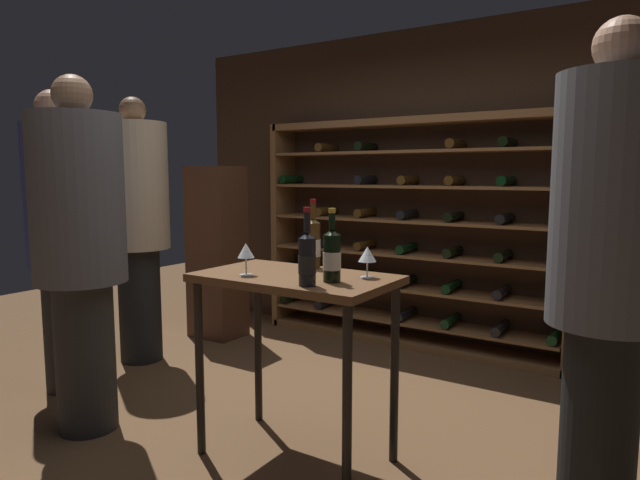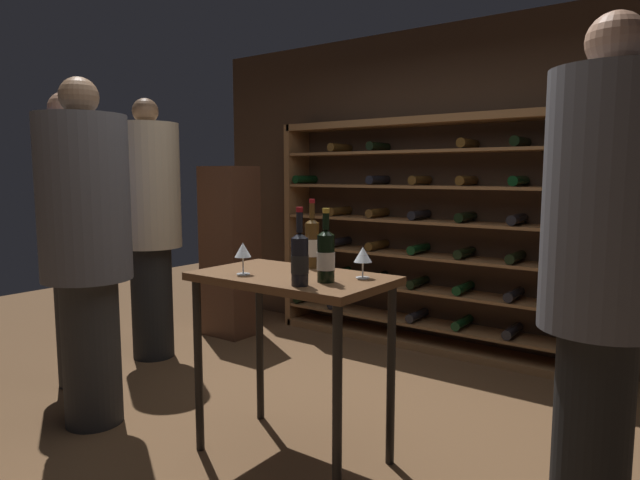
# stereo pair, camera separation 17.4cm
# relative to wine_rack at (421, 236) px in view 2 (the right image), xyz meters

# --- Properties ---
(ground_plane) EXTENTS (10.26, 10.26, 0.00)m
(ground_plane) POSITION_rel_wine_rack_xyz_m (0.18, -1.92, -0.95)
(ground_plane) COLOR brown
(back_wall) EXTENTS (5.04, 0.10, 2.70)m
(back_wall) POSITION_rel_wine_rack_xyz_m (0.18, 0.21, 0.40)
(back_wall) COLOR #3D2B1E
(back_wall) RESTS_ON ground
(wine_rack) EXTENTS (2.69, 0.32, 1.93)m
(wine_rack) POSITION_rel_wine_rack_xyz_m (0.00, 0.00, 0.00)
(wine_rack) COLOR brown
(wine_rack) RESTS_ON ground
(tasting_table) EXTENTS (0.99, 0.58, 0.97)m
(tasting_table) POSITION_rel_wine_rack_xyz_m (0.31, -2.10, -0.12)
(tasting_table) COLOR brown
(tasting_table) RESTS_ON ground
(person_bystander_dark_jacket) EXTENTS (0.44, 0.44, 2.04)m
(person_bystander_dark_jacket) POSITION_rel_wine_rack_xyz_m (1.70, -1.97, 0.18)
(person_bystander_dark_jacket) COLOR black
(person_bystander_dark_jacket) RESTS_ON ground
(person_guest_blue_shirt) EXTENTS (0.50, 0.50, 2.00)m
(person_guest_blue_shirt) POSITION_rel_wine_rack_xyz_m (-0.89, -2.49, 0.15)
(person_guest_blue_shirt) COLOR #272727
(person_guest_blue_shirt) RESTS_ON ground
(person_host_in_suit) EXTENTS (0.50, 0.50, 2.05)m
(person_host_in_suit) POSITION_rel_wine_rack_xyz_m (-1.61, -1.52, 0.19)
(person_host_in_suit) COLOR black
(person_host_in_suit) RESTS_ON ground
(person_guest_khaki) EXTENTS (0.42, 0.42, 2.01)m
(person_guest_khaki) POSITION_rel_wine_rack_xyz_m (-1.54, -2.20, 0.17)
(person_guest_khaki) COLOR #272727
(person_guest_khaki) RESTS_ON ground
(display_cabinet) EXTENTS (0.44, 0.36, 1.54)m
(display_cabinet) POSITION_rel_wine_rack_xyz_m (-1.56, -0.69, -0.18)
(display_cabinet) COLOR #4C2D1E
(display_cabinet) RESTS_ON ground
(wine_bottle_gold_foil) EXTENTS (0.08, 0.08, 0.37)m
(wine_bottle_gold_foil) POSITION_rel_wine_rack_xyz_m (0.27, -1.88, 0.15)
(wine_bottle_gold_foil) COLOR #4C3314
(wine_bottle_gold_foil) RESTS_ON tasting_table
(wine_bottle_green_slim) EXTENTS (0.08, 0.08, 0.35)m
(wine_bottle_green_slim) POSITION_rel_wine_rack_xyz_m (0.56, -2.16, 0.14)
(wine_bottle_green_slim) COLOR black
(wine_bottle_green_slim) RESTS_ON tasting_table
(wine_bottle_black_capsule) EXTENTS (0.08, 0.08, 0.36)m
(wine_bottle_black_capsule) POSITION_rel_wine_rack_xyz_m (0.52, -2.30, 0.14)
(wine_bottle_black_capsule) COLOR black
(wine_bottle_black_capsule) RESTS_ON tasting_table
(wine_glass_stemmed_center) EXTENTS (0.09, 0.09, 0.15)m
(wine_glass_stemmed_center) POSITION_rel_wine_rack_xyz_m (0.65, -1.98, 0.13)
(wine_glass_stemmed_center) COLOR silver
(wine_glass_stemmed_center) RESTS_ON tasting_table
(wine_glass_stemmed_left) EXTENTS (0.08, 0.08, 0.16)m
(wine_glass_stemmed_left) POSITION_rel_wine_rack_xyz_m (0.12, -2.25, 0.14)
(wine_glass_stemmed_left) COLOR silver
(wine_glass_stemmed_left) RESTS_ON tasting_table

